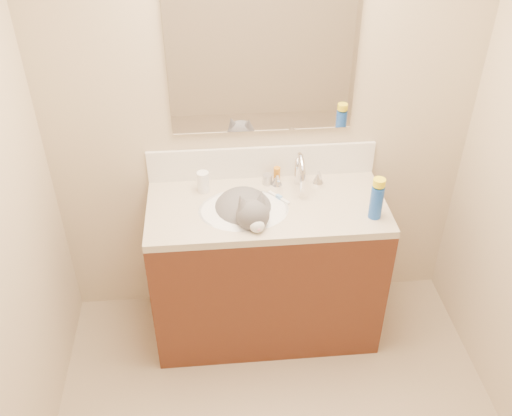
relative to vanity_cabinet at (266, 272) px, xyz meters
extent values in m
cube|color=#C7B394|center=(0.00, 0.28, 0.84)|extent=(2.20, 0.04, 2.50)
cube|color=#4E2415|center=(0.00, 0.00, 0.00)|extent=(1.20, 0.55, 0.82)
cube|color=#C2B398|center=(0.00, 0.00, 0.43)|extent=(1.20, 0.55, 0.04)
ellipsoid|color=white|center=(-0.12, -0.03, 0.38)|extent=(0.45, 0.36, 0.14)
cylinder|color=silver|center=(0.18, 0.18, 0.51)|extent=(0.04, 0.04, 0.11)
torus|color=silver|center=(0.18, 0.12, 0.56)|extent=(0.03, 0.20, 0.20)
cylinder|color=silver|center=(0.18, 0.04, 0.53)|extent=(0.03, 0.03, 0.06)
cone|color=silver|center=(0.07, 0.18, 0.48)|extent=(0.06, 0.06, 0.06)
cone|color=silver|center=(0.29, 0.18, 0.48)|extent=(0.06, 0.06, 0.06)
ellipsoid|color=#555255|center=(-0.12, 0.00, 0.41)|extent=(0.37, 0.40, 0.23)
ellipsoid|color=#555255|center=(-0.08, -0.15, 0.50)|extent=(0.19, 0.18, 0.15)
ellipsoid|color=#555255|center=(-0.10, -0.08, 0.47)|extent=(0.14, 0.14, 0.14)
cone|color=#555255|center=(-0.13, -0.14, 0.58)|extent=(0.09, 0.09, 0.10)
cone|color=#555255|center=(-0.04, -0.12, 0.58)|extent=(0.08, 0.09, 0.10)
ellipsoid|color=silver|center=(-0.07, -0.21, 0.48)|extent=(0.08, 0.07, 0.06)
ellipsoid|color=silver|center=(-0.09, -0.11, 0.41)|extent=(0.13, 0.10, 0.13)
sphere|color=pink|center=(-0.06, -0.24, 0.48)|extent=(0.02, 0.02, 0.02)
cylinder|color=#555255|center=(0.02, 0.02, 0.34)|extent=(0.15, 0.23, 0.04)
cube|color=white|center=(0.00, 0.26, 0.54)|extent=(1.20, 0.02, 0.18)
cube|color=white|center=(0.00, 0.26, 1.13)|extent=(0.90, 0.02, 0.80)
cylinder|color=white|center=(-0.31, 0.15, 0.51)|extent=(0.07, 0.07, 0.11)
cylinder|color=orange|center=(-0.31, 0.15, 0.49)|extent=(0.06, 0.06, 0.04)
cylinder|color=#B7B7BC|center=(0.02, 0.19, 0.48)|extent=(0.06, 0.06, 0.06)
cylinder|color=orange|center=(0.07, 0.20, 0.49)|extent=(0.04, 0.04, 0.09)
cube|color=white|center=(0.07, 0.05, 0.46)|extent=(0.10, 0.12, 0.01)
cube|color=#71A8F0|center=(0.07, 0.05, 0.46)|extent=(0.03, 0.04, 0.02)
cylinder|color=blue|center=(0.51, -0.15, 0.54)|extent=(0.07, 0.07, 0.17)
cylinder|color=yellow|center=(0.51, -0.15, 0.65)|extent=(0.07, 0.07, 0.04)
camera|label=1|loc=(-0.26, -2.30, 2.11)|focal=40.00mm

